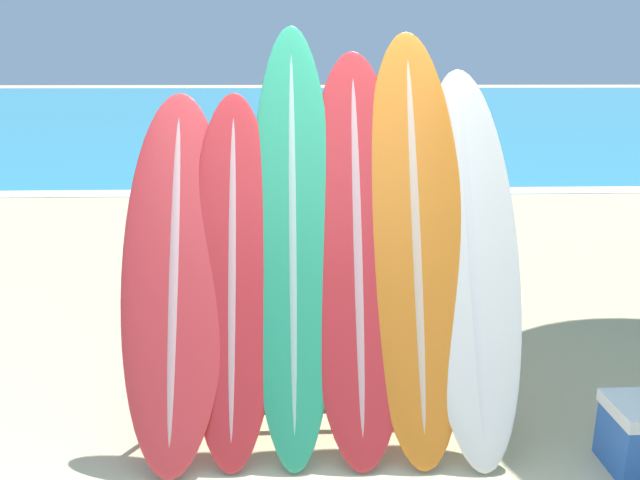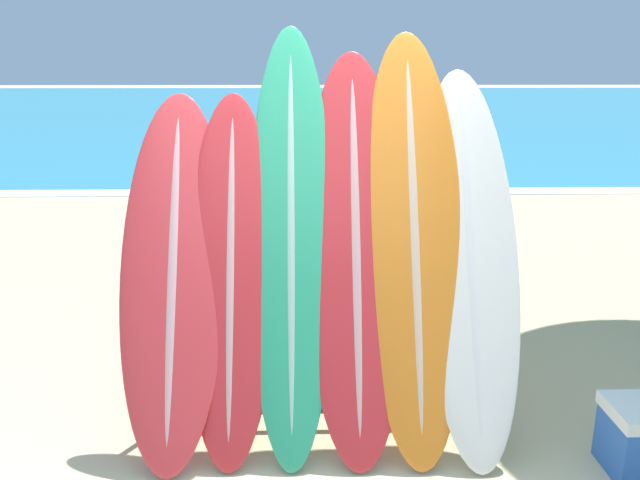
{
  "view_description": "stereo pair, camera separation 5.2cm",
  "coord_description": "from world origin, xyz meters",
  "px_view_note": "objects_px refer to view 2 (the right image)",
  "views": [
    {
      "loc": [
        0.01,
        -2.79,
        2.09
      ],
      "look_at": [
        0.17,
        1.32,
        0.95
      ],
      "focal_mm": 35.0,
      "sensor_mm": 36.0,
      "label": 1
    },
    {
      "loc": [
        0.06,
        -2.79,
        2.09
      ],
      "look_at": [
        0.17,
        1.32,
        0.95
      ],
      "focal_mm": 35.0,
      "sensor_mm": 36.0,
      "label": 2
    }
  ],
  "objects_px": {
    "person_mid_beach": "(338,205)",
    "person_near_water": "(233,206)",
    "surfboard_slot_0": "(174,274)",
    "surfboard_slot_4": "(414,238)",
    "surfboard_rack": "(324,352)",
    "surfboard_slot_1": "(231,274)",
    "surfboard_slot_3": "(356,249)",
    "surfboard_slot_2": "(291,236)",
    "surfboard_slot_5": "(469,258)"
  },
  "relations": [
    {
      "from": "person_mid_beach",
      "to": "person_near_water",
      "type": "bearing_deg",
      "value": -28.78
    },
    {
      "from": "surfboard_slot_0",
      "to": "surfboard_slot_4",
      "type": "height_order",
      "value": "surfboard_slot_4"
    },
    {
      "from": "surfboard_rack",
      "to": "surfboard_slot_1",
      "type": "height_order",
      "value": "surfboard_slot_1"
    },
    {
      "from": "surfboard_slot_1",
      "to": "surfboard_slot_3",
      "type": "distance_m",
      "value": 0.71
    },
    {
      "from": "surfboard_slot_3",
      "to": "person_near_water",
      "type": "relative_size",
      "value": 1.4
    },
    {
      "from": "surfboard_rack",
      "to": "person_mid_beach",
      "type": "xyz_separation_m",
      "value": [
        0.18,
        1.88,
        0.46
      ]
    },
    {
      "from": "surfboard_slot_2",
      "to": "surfboard_slot_3",
      "type": "distance_m",
      "value": 0.37
    },
    {
      "from": "surfboard_slot_3",
      "to": "surfboard_slot_5",
      "type": "bearing_deg",
      "value": -1.9
    },
    {
      "from": "surfboard_slot_2",
      "to": "surfboard_slot_5",
      "type": "relative_size",
      "value": 1.12
    },
    {
      "from": "surfboard_rack",
      "to": "surfboard_slot_0",
      "type": "distance_m",
      "value": 0.96
    },
    {
      "from": "surfboard_slot_4",
      "to": "person_near_water",
      "type": "distance_m",
      "value": 2.59
    },
    {
      "from": "surfboard_rack",
      "to": "person_mid_beach",
      "type": "distance_m",
      "value": 1.95
    },
    {
      "from": "surfboard_slot_5",
      "to": "surfboard_slot_4",
      "type": "bearing_deg",
      "value": 172.67
    },
    {
      "from": "surfboard_slot_1",
      "to": "surfboard_slot_5",
      "type": "xyz_separation_m",
      "value": [
        1.34,
        0.04,
        0.07
      ]
    },
    {
      "from": "surfboard_slot_0",
      "to": "surfboard_slot_1",
      "type": "height_order",
      "value": "surfboard_slot_0"
    },
    {
      "from": "surfboard_slot_0",
      "to": "surfboard_slot_5",
      "type": "relative_size",
      "value": 0.94
    },
    {
      "from": "surfboard_slot_5",
      "to": "surfboard_slot_2",
      "type": "bearing_deg",
      "value": 176.94
    },
    {
      "from": "surfboard_slot_2",
      "to": "person_mid_beach",
      "type": "relative_size",
      "value": 1.33
    },
    {
      "from": "surfboard_slot_3",
      "to": "person_mid_beach",
      "type": "distance_m",
      "value": 1.83
    },
    {
      "from": "surfboard_slot_1",
      "to": "surfboard_slot_2",
      "type": "height_order",
      "value": "surfboard_slot_2"
    },
    {
      "from": "person_near_water",
      "to": "surfboard_slot_0",
      "type": "bearing_deg",
      "value": -134.51
    },
    {
      "from": "surfboard_slot_1",
      "to": "surfboard_slot_4",
      "type": "distance_m",
      "value": 1.05
    },
    {
      "from": "surfboard_slot_4",
      "to": "person_near_water",
      "type": "height_order",
      "value": "surfboard_slot_4"
    },
    {
      "from": "surfboard_slot_4",
      "to": "surfboard_slot_5",
      "type": "height_order",
      "value": "surfboard_slot_4"
    },
    {
      "from": "surfboard_slot_0",
      "to": "surfboard_slot_1",
      "type": "xyz_separation_m",
      "value": [
        0.32,
        0.0,
        -0.0
      ]
    },
    {
      "from": "surfboard_slot_0",
      "to": "surfboard_slot_3",
      "type": "relative_size",
      "value": 0.89
    },
    {
      "from": "surfboard_rack",
      "to": "surfboard_slot_3",
      "type": "bearing_deg",
      "value": 18.08
    },
    {
      "from": "surfboard_slot_3",
      "to": "person_mid_beach",
      "type": "height_order",
      "value": "surfboard_slot_3"
    },
    {
      "from": "surfboard_slot_3",
      "to": "surfboard_slot_5",
      "type": "relative_size",
      "value": 1.05
    },
    {
      "from": "surfboard_slot_0",
      "to": "surfboard_slot_5",
      "type": "xyz_separation_m",
      "value": [
        1.66,
        0.04,
        0.07
      ]
    },
    {
      "from": "surfboard_slot_2",
      "to": "surfboard_slot_3",
      "type": "xyz_separation_m",
      "value": [
        0.36,
        -0.03,
        -0.07
      ]
    },
    {
      "from": "surfboard_slot_5",
      "to": "person_mid_beach",
      "type": "relative_size",
      "value": 1.19
    },
    {
      "from": "surfboard_slot_1",
      "to": "surfboard_slot_2",
      "type": "distance_m",
      "value": 0.4
    },
    {
      "from": "surfboard_rack",
      "to": "person_near_water",
      "type": "relative_size",
      "value": 1.28
    },
    {
      "from": "surfboard_slot_2",
      "to": "surfboard_slot_5",
      "type": "xyz_separation_m",
      "value": [
        1.01,
        -0.05,
        -0.13
      ]
    },
    {
      "from": "surfboard_slot_0",
      "to": "surfboard_slot_4",
      "type": "relative_size",
      "value": 0.85
    },
    {
      "from": "person_mid_beach",
      "to": "surfboard_slot_1",
      "type": "bearing_deg",
      "value": 65.56
    },
    {
      "from": "surfboard_rack",
      "to": "surfboard_slot_3",
      "type": "relative_size",
      "value": 0.92
    },
    {
      "from": "surfboard_slot_0",
      "to": "person_mid_beach",
      "type": "height_order",
      "value": "surfboard_slot_0"
    },
    {
      "from": "surfboard_rack",
      "to": "surfboard_slot_0",
      "type": "relative_size",
      "value": 1.03
    },
    {
      "from": "surfboard_slot_1",
      "to": "person_mid_beach",
      "type": "xyz_separation_m",
      "value": [
        0.7,
        1.88,
        -0.02
      ]
    },
    {
      "from": "surfboard_slot_0",
      "to": "surfboard_slot_4",
      "type": "xyz_separation_m",
      "value": [
        1.35,
        0.08,
        0.18
      ]
    },
    {
      "from": "person_near_water",
      "to": "surfboard_slot_4",
      "type": "bearing_deg",
      "value": -103.04
    },
    {
      "from": "surfboard_slot_3",
      "to": "person_near_water",
      "type": "xyz_separation_m",
      "value": [
        -0.94,
        2.26,
        -0.24
      ]
    },
    {
      "from": "surfboard_slot_3",
      "to": "person_near_water",
      "type": "height_order",
      "value": "surfboard_slot_3"
    },
    {
      "from": "surfboard_slot_1",
      "to": "surfboard_slot_4",
      "type": "relative_size",
      "value": 0.85
    },
    {
      "from": "surfboard_rack",
      "to": "person_near_water",
      "type": "bearing_deg",
      "value": 108.17
    },
    {
      "from": "person_mid_beach",
      "to": "surfboard_slot_4",
      "type": "bearing_deg",
      "value": 96.31
    },
    {
      "from": "surfboard_slot_1",
      "to": "surfboard_slot_3",
      "type": "bearing_deg",
      "value": 4.76
    },
    {
      "from": "surfboard_slot_3",
      "to": "person_near_water",
      "type": "bearing_deg",
      "value": 112.67
    }
  ]
}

